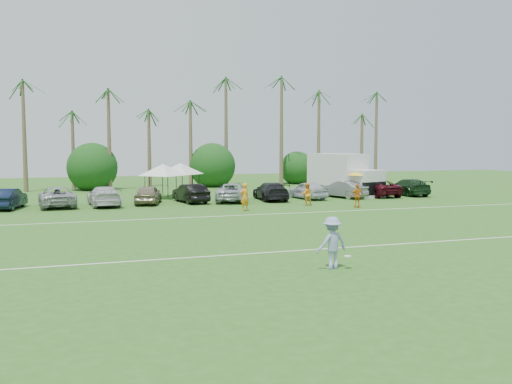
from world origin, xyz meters
name	(u,v)px	position (x,y,z in m)	size (l,w,h in m)	color
ground	(302,261)	(0.00, 0.00, 0.00)	(120.00, 120.00, 0.00)	#2A5A1B
field_lines	(241,231)	(0.00, 8.00, 0.01)	(80.00, 12.10, 0.01)	white
palm_tree_2	(23,93)	(-12.00, 38.00, 9.21)	(2.40, 2.40, 10.90)	brown
palm_tree_3	(68,85)	(-8.00, 38.00, 10.06)	(2.40, 2.40, 11.90)	brown
palm_tree_4	(112,113)	(-4.00, 38.00, 7.48)	(2.40, 2.40, 8.90)	brown
palm_tree_5	(153,105)	(0.00, 38.00, 8.35)	(2.40, 2.40, 9.90)	brown
palm_tree_6	(192,97)	(4.00, 38.00, 9.21)	(2.40, 2.40, 10.90)	brown
palm_tree_7	(230,90)	(8.00, 38.00, 10.06)	(2.40, 2.40, 11.90)	brown
palm_tree_8	(274,115)	(13.00, 38.00, 7.48)	(2.40, 2.40, 8.90)	brown
palm_tree_9	(317,108)	(18.00, 38.00, 8.35)	(2.40, 2.40, 9.90)	brown
palm_tree_10	(358,101)	(23.00, 38.00, 9.21)	(2.40, 2.40, 10.90)	brown
palm_tree_11	(389,95)	(27.00, 38.00, 10.06)	(2.40, 2.40, 11.90)	brown
bush_tree_1	(92,170)	(-6.00, 39.00, 1.80)	(4.00, 4.00, 4.00)	brown
bush_tree_2	(209,169)	(6.00, 39.00, 1.80)	(4.00, 4.00, 4.00)	brown
bush_tree_3	(296,168)	(16.00, 39.00, 1.80)	(4.00, 4.00, 4.00)	brown
sideline_player_a	(245,197)	(2.77, 16.19, 0.93)	(0.68, 0.45, 1.86)	orange
sideline_player_b	(307,194)	(8.05, 17.95, 0.82)	(0.80, 0.62, 1.64)	orange
sideline_player_c	(357,196)	(10.81, 15.48, 0.83)	(0.97, 0.41, 1.66)	orange
box_truck	(345,173)	(14.39, 24.35, 1.92)	(4.54, 7.42, 3.59)	silver
canopy_tent_left	(163,164)	(-0.94, 26.53, 2.81)	(4.05, 4.05, 3.28)	black
canopy_tent_right	(180,163)	(0.79, 28.10, 2.82)	(4.07, 4.07, 3.29)	black
market_umbrella	(360,172)	(14.46, 21.68, 2.13)	(2.13, 2.13, 2.37)	black
frisbee_player	(332,243)	(0.47, -1.56, 0.94)	(1.31, 0.89, 1.88)	#8A97C3
parked_car_1	(8,199)	(-12.30, 22.38, 0.71)	(1.51, 4.33, 1.43)	black
parked_car_2	(57,197)	(-9.10, 22.60, 0.71)	(2.37, 5.14, 1.43)	#9EA0A4
parked_car_3	(104,196)	(-5.91, 22.22, 0.71)	(2.00, 4.92, 1.43)	silver
parked_car_4	(148,194)	(-2.72, 22.61, 0.71)	(1.69, 4.19, 1.43)	gray
parked_car_5	(191,193)	(0.48, 22.59, 0.71)	(1.51, 4.33, 1.43)	black
parked_car_6	(232,192)	(3.67, 22.33, 0.71)	(2.37, 5.14, 1.43)	#A7ABB3
parked_car_7	(271,191)	(6.87, 22.34, 0.71)	(2.00, 4.92, 1.43)	black
parked_car_8	(308,190)	(10.06, 22.38, 0.71)	(1.69, 4.19, 1.43)	silver
parked_car_9	(343,189)	(13.26, 22.34, 0.71)	(1.51, 4.33, 1.43)	gray
parked_car_10	(375,188)	(16.45, 22.67, 0.71)	(2.37, 5.14, 1.43)	#430B14
parked_car_11	(408,187)	(19.65, 22.62, 0.71)	(2.00, 4.92, 1.43)	#153216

